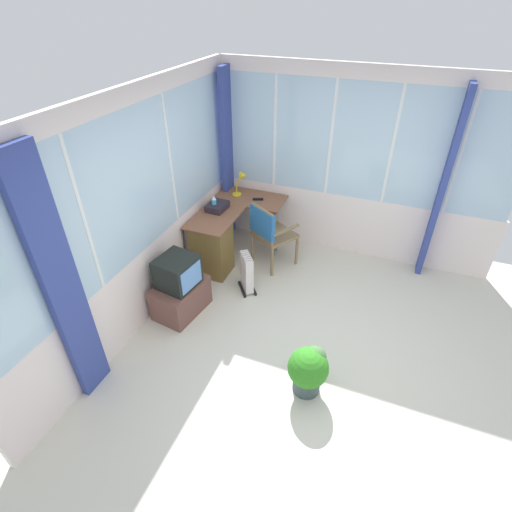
{
  "coord_description": "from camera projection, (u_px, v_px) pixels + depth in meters",
  "views": [
    {
      "loc": [
        -2.87,
        -0.53,
        3.28
      ],
      "look_at": [
        0.41,
        0.75,
        0.8
      ],
      "focal_mm": 27.45,
      "sensor_mm": 36.0,
      "label": 1
    }
  ],
  "objects": [
    {
      "name": "space_heater",
      "position": [
        246.0,
        272.0,
        4.96
      ],
      "size": [
        0.35,
        0.33,
        0.53
      ],
      "color": "silver",
      "rests_on": "ground"
    },
    {
      "name": "curtain_corner",
      "position": [
        228.0,
        158.0,
        5.59
      ],
      "size": [
        0.32,
        0.08,
        2.43
      ],
      "primitive_type": "cube",
      "rotation": [
        0.0,
        0.0,
        0.03
      ],
      "color": "#354591",
      "rests_on": "ground"
    },
    {
      "name": "tv_remote",
      "position": [
        258.0,
        199.0,
        5.52
      ],
      "size": [
        0.09,
        0.16,
        0.02
      ],
      "primitive_type": "cube",
      "rotation": [
        0.0,
        0.0,
        0.35
      ],
      "color": "black",
      "rests_on": "desk"
    },
    {
      "name": "wooden_armchair",
      "position": [
        268.0,
        229.0,
        5.18
      ],
      "size": [
        0.66,
        0.66,
        0.93
      ],
      "color": "olive",
      "rests_on": "ground"
    },
    {
      "name": "spray_bottle",
      "position": [
        214.0,
        203.0,
        5.22
      ],
      "size": [
        0.06,
        0.06,
        0.22
      ],
      "color": "#40ACD4",
      "rests_on": "desk"
    },
    {
      "name": "curtain_east_far",
      "position": [
        442.0,
        188.0,
        4.77
      ],
      "size": [
        0.32,
        0.07,
        2.43
      ],
      "primitive_type": "cube",
      "rotation": [
        0.0,
        0.0,
        -0.0
      ],
      "color": "#354591",
      "rests_on": "ground"
    },
    {
      "name": "desk_lamp",
      "position": [
        242.0,
        180.0,
        5.57
      ],
      "size": [
        0.22,
        0.19,
        0.33
      ],
      "color": "yellow",
      "rests_on": "desk"
    },
    {
      "name": "paper_tray",
      "position": [
        217.0,
        206.0,
        5.27
      ],
      "size": [
        0.31,
        0.25,
        0.09
      ],
      "primitive_type": "cube",
      "rotation": [
        0.0,
        0.0,
        -0.06
      ],
      "color": "#28212B",
      "rests_on": "desk"
    },
    {
      "name": "potted_plant",
      "position": [
        309.0,
        369.0,
        3.69
      ],
      "size": [
        0.39,
        0.39,
        0.51
      ],
      "color": "#3A4C4C",
      "rests_on": "ground"
    },
    {
      "name": "tv_on_stand",
      "position": [
        180.0,
        288.0,
        4.58
      ],
      "size": [
        0.7,
        0.53,
        0.76
      ],
      "color": "brown",
      "rests_on": "ground"
    },
    {
      "name": "curtain_north_left",
      "position": [
        63.0,
        288.0,
        3.21
      ],
      "size": [
        0.32,
        0.07,
        2.43
      ],
      "primitive_type": "cube",
      "rotation": [
        0.0,
        0.0,
        -0.01
      ],
      "color": "#354591",
      "rests_on": "ground"
    },
    {
      "name": "north_window_panel",
      "position": [
        137.0,
        217.0,
        4.08
      ],
      "size": [
        4.18,
        0.07,
        2.53
      ],
      "color": "white",
      "rests_on": "ground"
    },
    {
      "name": "desk",
      "position": [
        214.0,
        243.0,
        5.24
      ],
      "size": [
        1.38,
        0.98,
        0.75
      ],
      "color": "brown",
      "rests_on": "ground"
    },
    {
      "name": "ground",
      "position": [
        307.0,
        353.0,
        4.25
      ],
      "size": [
        5.18,
        4.8,
        0.06
      ],
      "primitive_type": "cube",
      "color": "beige"
    },
    {
      "name": "east_window_panel",
      "position": [
        357.0,
        169.0,
        5.12
      ],
      "size": [
        0.07,
        3.8,
        2.53
      ],
      "color": "white",
      "rests_on": "ground"
    }
  ]
}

